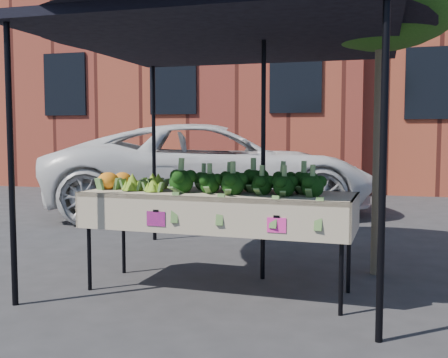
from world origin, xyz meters
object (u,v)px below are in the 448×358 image
canopy (230,138)px  vehicle (213,51)px  street_tree (382,78)px  table (218,242)px

canopy → vehicle: (-1.41, 3.96, 1.49)m
canopy → street_tree: 1.60m
table → vehicle: 5.37m
table → street_tree: bearing=36.9°
table → canopy: canopy is taller
canopy → street_tree: bearing=16.4°
vehicle → street_tree: bearing=-161.0°
vehicle → table: bearing=178.0°
table → street_tree: (1.38, 1.03, 1.51)m
canopy → vehicle: size_ratio=0.55×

